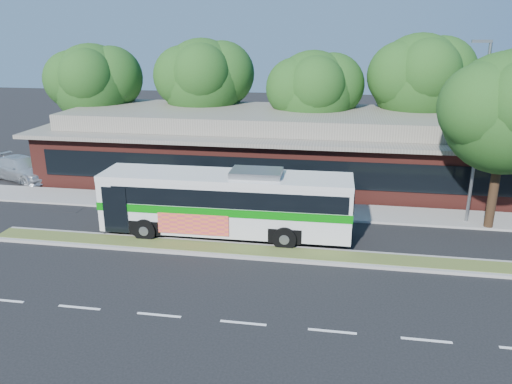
% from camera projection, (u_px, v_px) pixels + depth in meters
% --- Properties ---
extents(ground, '(120.00, 120.00, 0.00)m').
position_uv_depth(ground, '(265.00, 260.00, 21.65)').
color(ground, black).
rests_on(ground, ground).
extents(median_strip, '(26.00, 1.10, 0.15)m').
position_uv_depth(median_strip, '(267.00, 252.00, 22.19)').
color(median_strip, '#435122').
rests_on(median_strip, ground).
extents(sidewalk, '(44.00, 2.60, 0.12)m').
position_uv_depth(sidewalk, '(282.00, 209.00, 27.63)').
color(sidewalk, gray).
rests_on(sidewalk, ground).
extents(parking_lot, '(14.00, 12.00, 0.01)m').
position_uv_depth(parking_lot, '(25.00, 177.00, 33.86)').
color(parking_lot, black).
rests_on(parking_lot, ground).
extents(plaza_building, '(33.20, 11.20, 4.45)m').
position_uv_depth(plaza_building, '(294.00, 146.00, 33.17)').
color(plaza_building, '#54201A').
rests_on(plaza_building, ground).
extents(lamp_post, '(0.93, 0.18, 9.07)m').
position_uv_depth(lamp_post, '(478.00, 129.00, 24.25)').
color(lamp_post, slate).
rests_on(lamp_post, ground).
extents(tree_bg_a, '(6.47, 5.80, 8.63)m').
position_uv_depth(tree_bg_a, '(99.00, 82.00, 36.33)').
color(tree_bg_a, black).
rests_on(tree_bg_a, ground).
extents(tree_bg_b, '(6.69, 6.00, 9.00)m').
position_uv_depth(tree_bg_b, '(209.00, 79.00, 35.92)').
color(tree_bg_b, black).
rests_on(tree_bg_b, ground).
extents(tree_bg_c, '(6.24, 5.60, 8.26)m').
position_uv_depth(tree_bg_c, '(319.00, 90.00, 33.89)').
color(tree_bg_c, black).
rests_on(tree_bg_c, ground).
extents(tree_bg_d, '(6.91, 6.20, 9.37)m').
position_uv_depth(tree_bg_d, '(426.00, 78.00, 33.47)').
color(tree_bg_d, black).
rests_on(tree_bg_d, ground).
extents(transit_bus, '(11.94, 2.94, 3.34)m').
position_uv_depth(transit_bus, '(227.00, 199.00, 23.67)').
color(transit_bus, silver).
rests_on(transit_bus, ground).
extents(sedan, '(5.74, 4.03, 1.54)m').
position_uv_depth(sedan, '(22.00, 168.00, 32.98)').
color(sedan, silver).
rests_on(sedan, ground).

